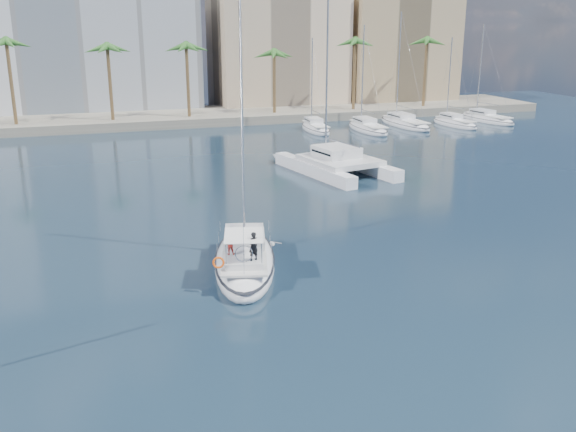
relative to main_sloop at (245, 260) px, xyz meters
name	(u,v)px	position (x,y,z in m)	size (l,w,h in m)	color
ground	(276,286)	(0.90, -3.16, -0.51)	(160.00, 160.00, 0.00)	black
quay	(147,119)	(0.90, 57.84, 0.09)	(120.00, 14.00, 1.20)	gray
building_modern	(48,19)	(-11.10, 69.84, 13.49)	(42.00, 16.00, 28.00)	silver
building_beige	(277,45)	(22.90, 66.84, 9.49)	(20.00, 14.00, 20.00)	beige
building_tan_right	(396,50)	(42.90, 64.84, 8.49)	(18.00, 12.00, 18.00)	tan
palm_centre	(146,48)	(0.90, 53.84, 9.77)	(3.60, 3.60, 12.30)	brown
palm_right	(382,45)	(34.90, 53.84, 9.77)	(3.60, 3.60, 12.30)	brown
main_sloop	(245,260)	(0.00, 0.00, 0.00)	(6.11, 11.41, 16.16)	white
catamaran	(337,161)	(14.40, 20.84, 0.65)	(8.56, 13.45, 18.12)	white
seagull	(272,244)	(2.26, 1.98, 0.06)	(1.23, 0.53, 0.23)	silver
moored_yacht_a	(315,131)	(20.90, 43.84, -0.51)	(2.72, 9.35, 11.90)	white
moored_yacht_b	(368,131)	(27.40, 41.84, -0.51)	(3.14, 10.78, 13.72)	white
moored_yacht_c	(405,126)	(33.90, 43.84, -0.51)	(3.55, 12.21, 15.54)	white
moored_yacht_d	(454,126)	(40.40, 41.84, -0.51)	(2.72, 9.35, 11.90)	white
moored_yacht_e	(486,122)	(46.90, 43.84, -0.51)	(3.14, 10.78, 13.72)	white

